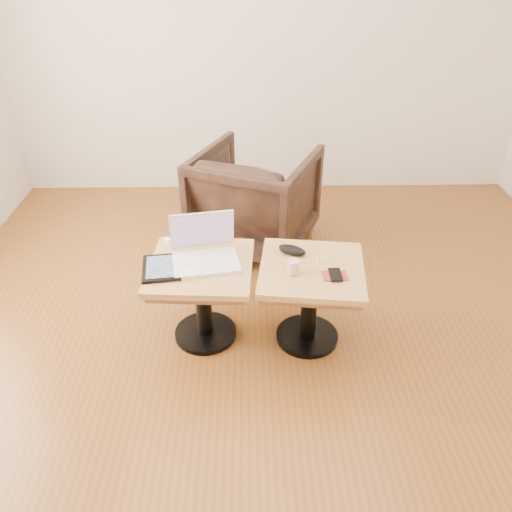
{
  "coord_description": "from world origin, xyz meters",
  "views": [
    {
      "loc": [
        -0.19,
        -2.16,
        2.04
      ],
      "look_at": [
        -0.15,
        0.13,
        0.56
      ],
      "focal_mm": 35.0,
      "sensor_mm": 36.0,
      "label": 1
    }
  ],
  "objects_px": {
    "laptop": "(205,252)",
    "side_table_left": "(202,283)",
    "side_table_right": "(311,286)",
    "armchair": "(255,199)",
    "striped_cup": "(293,267)"
  },
  "relations": [
    {
      "from": "laptop",
      "to": "side_table_left",
      "type": "bearing_deg",
      "value": -126.2
    },
    {
      "from": "side_table_right",
      "to": "laptop",
      "type": "bearing_deg",
      "value": 178.92
    },
    {
      "from": "side_table_right",
      "to": "laptop",
      "type": "xyz_separation_m",
      "value": [
        -0.59,
        0.08,
        0.18
      ]
    },
    {
      "from": "armchair",
      "to": "striped_cup",
      "type": "bearing_deg",
      "value": 122.75
    },
    {
      "from": "side_table_left",
      "to": "armchair",
      "type": "bearing_deg",
      "value": 77.02
    },
    {
      "from": "side_table_right",
      "to": "armchair",
      "type": "height_order",
      "value": "armchair"
    },
    {
      "from": "side_table_left",
      "to": "side_table_right",
      "type": "relative_size",
      "value": 0.95
    },
    {
      "from": "side_table_right",
      "to": "laptop",
      "type": "relative_size",
      "value": 1.57
    },
    {
      "from": "side_table_right",
      "to": "side_table_left",
      "type": "bearing_deg",
      "value": -176.58
    },
    {
      "from": "side_table_left",
      "to": "armchair",
      "type": "height_order",
      "value": "armchair"
    },
    {
      "from": "side_table_left",
      "to": "laptop",
      "type": "bearing_deg",
      "value": 67.18
    },
    {
      "from": "side_table_left",
      "to": "striped_cup",
      "type": "distance_m",
      "value": 0.54
    },
    {
      "from": "side_table_left",
      "to": "striped_cup",
      "type": "height_order",
      "value": "striped_cup"
    },
    {
      "from": "striped_cup",
      "to": "armchair",
      "type": "distance_m",
      "value": 1.21
    },
    {
      "from": "laptop",
      "to": "striped_cup",
      "type": "height_order",
      "value": "laptop"
    }
  ]
}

